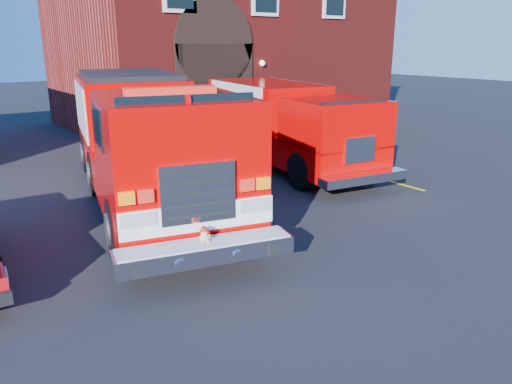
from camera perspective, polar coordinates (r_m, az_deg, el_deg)
ground at (r=10.91m, az=-3.76°, el=-5.08°), size 100.00×100.00×0.00m
parking_stripe_near at (r=15.82m, az=14.35°, el=1.38°), size 0.12×3.00×0.01m
parking_stripe_mid at (r=17.79m, az=6.90°, el=3.47°), size 0.12×3.00×0.01m
parking_stripe_far at (r=20.02m, az=1.00°, el=5.08°), size 0.12×3.00×0.01m
fire_station at (r=26.76m, az=-4.04°, el=17.13°), size 15.20×10.20×8.45m
fire_engine at (r=13.24m, az=-12.52°, el=6.01°), size 5.42×10.89×3.23m
secondary_truck at (r=16.99m, az=3.39°, el=7.97°), size 3.92×8.62×2.70m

